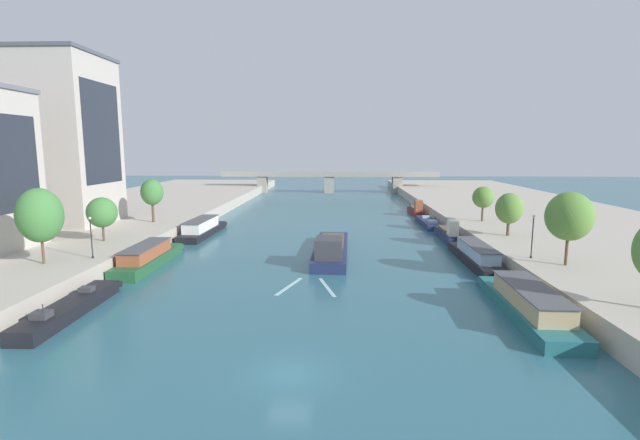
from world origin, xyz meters
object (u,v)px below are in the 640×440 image
(lamppost_right_bank, at_px, (532,234))
(tree_right_midway, at_px, (483,197))
(moored_boat_right_upstream, at_px, (428,223))
(lamppost_left_bank, at_px, (91,236))
(moored_boat_right_gap_after, at_px, (476,255))
(moored_boat_right_lone, at_px, (416,210))
(barge_midriver, at_px, (331,249))
(bridge_far, at_px, (329,179))
(tree_left_past_mid, at_px, (40,215))
(tree_left_nearest, at_px, (102,212))
(tree_right_nearest, at_px, (569,216))
(moored_boat_right_second, at_px, (528,303))
(moored_boat_left_lone, at_px, (71,307))
(tree_left_second, at_px, (152,192))
(moored_boat_left_near, at_px, (202,228))
(tree_right_far, at_px, (509,209))
(moored_boat_left_far, at_px, (148,257))
(moored_boat_right_midway, at_px, (447,234))

(lamppost_right_bank, bearing_deg, tree_right_midway, 84.26)
(moored_boat_right_upstream, distance_m, lamppost_left_bank, 52.80)
(moored_boat_right_gap_after, xyz_separation_m, lamppost_left_bank, (-40.39, -7.46, 3.38))
(moored_boat_right_gap_after, bearing_deg, moored_boat_right_lone, 90.14)
(barge_midriver, xyz_separation_m, moored_boat_right_gap_after, (16.51, -3.17, 0.04))
(lamppost_left_bank, relative_size, bridge_far, 0.07)
(tree_left_past_mid, bearing_deg, moored_boat_right_lone, 49.17)
(bridge_far, bearing_deg, barge_midriver, -88.70)
(tree_left_nearest, bearing_deg, tree_right_nearest, -11.17)
(moored_boat_right_upstream, bearing_deg, tree_left_nearest, -149.77)
(moored_boat_right_second, height_order, lamppost_left_bank, lamppost_left_bank)
(moored_boat_left_lone, distance_m, lamppost_right_bank, 42.57)
(moored_boat_right_gap_after, xyz_separation_m, moored_boat_right_lone, (-0.10, 40.84, -0.11))
(moored_boat_right_second, height_order, tree_left_second, tree_left_second)
(tree_left_past_mid, height_order, lamppost_right_bank, tree_left_past_mid)
(moored_boat_left_near, relative_size, tree_right_far, 2.94)
(lamppost_left_bank, distance_m, lamppost_right_bank, 44.29)
(moored_boat_left_lone, bearing_deg, moored_boat_right_gap_after, 25.88)
(moored_boat_left_lone, bearing_deg, tree_right_nearest, 12.38)
(tree_left_second, relative_size, lamppost_left_bank, 1.53)
(moored_boat_right_gap_after, relative_size, bridge_far, 0.25)
(lamppost_left_bank, bearing_deg, moored_boat_left_lone, -70.56)
(barge_midriver, height_order, tree_left_second, tree_left_second)
(moored_boat_left_near, xyz_separation_m, tree_right_midway, (42.61, 2.25, 4.65))
(tree_left_nearest, distance_m, tree_left_second, 14.72)
(lamppost_left_bank, bearing_deg, lamppost_right_bank, 2.41)
(moored_boat_left_far, distance_m, tree_right_nearest, 43.65)
(moored_boat_right_midway, bearing_deg, tree_left_past_mid, -151.95)
(tree_left_second, distance_m, lamppost_right_bank, 52.18)
(barge_midriver, bearing_deg, moored_boat_left_far, -164.94)
(moored_boat_right_gap_after, height_order, moored_boat_right_midway, moored_boat_right_midway)
(tree_left_second, bearing_deg, moored_boat_right_gap_after, -20.20)
(moored_boat_left_near, bearing_deg, moored_boat_left_far, -91.80)
(moored_boat_right_gap_after, distance_m, lamppost_right_bank, 7.65)
(moored_boat_right_midway, xyz_separation_m, tree_right_nearest, (6.01, -21.95, 5.73))
(moored_boat_left_near, height_order, moored_boat_right_upstream, moored_boat_left_near)
(moored_boat_right_midway, bearing_deg, moored_boat_left_far, -156.76)
(moored_boat_left_lone, xyz_separation_m, lamppost_right_bank, (40.60, 12.22, 3.92))
(tree_left_second, bearing_deg, moored_boat_left_far, -69.99)
(moored_boat_right_lone, xyz_separation_m, tree_right_nearest, (6.04, -49.29, 5.85))
(moored_boat_left_near, distance_m, lamppost_right_bank, 45.98)
(moored_boat_left_near, relative_size, moored_boat_right_upstream, 1.31)
(moored_boat_right_midway, relative_size, tree_left_past_mid, 1.42)
(tree_left_second, xyz_separation_m, tree_right_far, (49.50, -9.25, -1.00))
(barge_midriver, height_order, moored_boat_right_second, barge_midriver)
(moored_boat_left_far, bearing_deg, tree_right_nearest, -8.16)
(moored_boat_right_gap_after, bearing_deg, tree_right_far, 48.89)
(moored_boat_right_midway, bearing_deg, moored_boat_right_lone, 90.06)
(barge_midriver, distance_m, tree_left_past_mid, 30.88)
(moored_boat_left_far, distance_m, moored_boat_left_near, 18.83)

